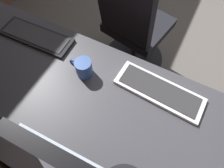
# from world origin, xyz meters

# --- Properties ---
(floor_plane) EXTENTS (5.22, 5.22, 0.00)m
(floor_plane) POSITION_xyz_m (0.00, 0.00, 0.00)
(floor_plane) COLOR #59544F
(desk) EXTENTS (2.14, 0.72, 0.73)m
(desk) POSITION_xyz_m (0.33, 1.64, 0.67)
(desk) COLOR #38383D
(desk) RESTS_ON ground
(drawer_pedestal) EXTENTS (0.40, 0.51, 0.69)m
(drawer_pedestal) POSITION_xyz_m (0.67, 1.67, 0.35)
(drawer_pedestal) COLOR #38383D
(drawer_pedestal) RESTS_ON ground
(keyboard_main) EXTENTS (0.43, 0.16, 0.02)m
(keyboard_main) POSITION_xyz_m (0.17, 1.42, 0.74)
(keyboard_main) COLOR silver
(keyboard_main) RESTS_ON desk
(keyboard_spare) EXTENTS (0.43, 0.16, 0.02)m
(keyboard_spare) POSITION_xyz_m (0.89, 1.42, 0.74)
(keyboard_spare) COLOR black
(keyboard_spare) RESTS_ON desk
(coffee_mug) EXTENTS (0.12, 0.08, 0.09)m
(coffee_mug) POSITION_xyz_m (0.53, 1.49, 0.78)
(coffee_mug) COLOR #335193
(coffee_mug) RESTS_ON desk
(office_chair) EXTENTS (0.56, 0.59, 0.97)m
(office_chair) POSITION_xyz_m (0.52, 0.86, 0.46)
(office_chair) COLOR black
(office_chair) RESTS_ON ground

